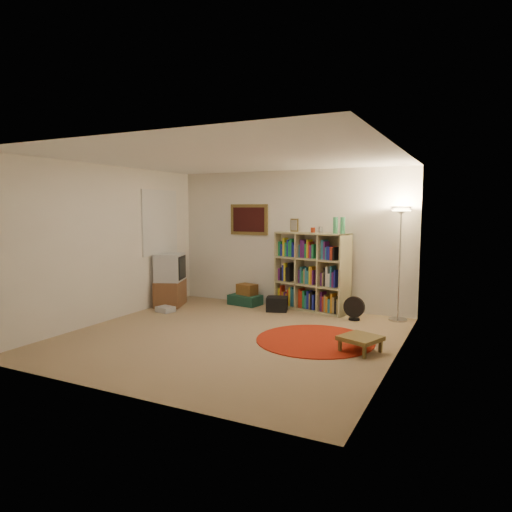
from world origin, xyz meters
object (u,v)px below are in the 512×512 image
at_px(tv_stand, 170,281).
at_px(suitcase, 245,300).
at_px(floor_lamp, 401,226).
at_px(bookshelf, 311,273).
at_px(side_table, 360,339).
at_px(floor_fan, 354,308).

relative_size(tv_stand, suitcase, 1.55).
xyz_separation_m(floor_lamp, suitcase, (-2.79, -0.01, -1.44)).
relative_size(bookshelf, suitcase, 2.65).
height_order(suitcase, side_table, side_table).
xyz_separation_m(bookshelf, tv_stand, (-2.49, -0.79, -0.20)).
distance_m(bookshelf, floor_fan, 1.09).
bearing_deg(side_table, bookshelf, 124.37).
relative_size(bookshelf, side_table, 2.87).
bearing_deg(side_table, floor_lamp, 85.18).
bearing_deg(bookshelf, suitcase, -159.42).
bearing_deg(floor_lamp, tv_stand, -170.45).
distance_m(floor_lamp, floor_fan, 1.51).
height_order(bookshelf, side_table, bookshelf).
bearing_deg(tv_stand, floor_fan, -14.25).
bearing_deg(suitcase, tv_stand, -143.04).
distance_m(floor_lamp, side_table, 2.34).
relative_size(bookshelf, floor_lamp, 0.90).
bearing_deg(floor_fan, side_table, -71.14).
height_order(floor_lamp, tv_stand, floor_lamp).
height_order(bookshelf, floor_lamp, floor_lamp).
xyz_separation_m(tv_stand, suitcase, (1.23, 0.67, -0.38)).
bearing_deg(bookshelf, tv_stand, -147.51).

